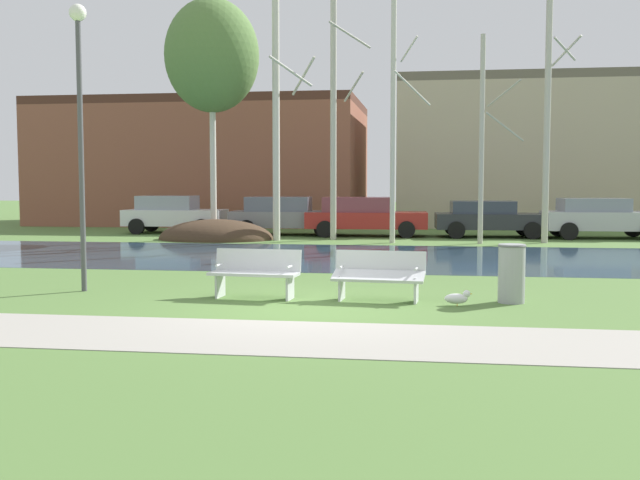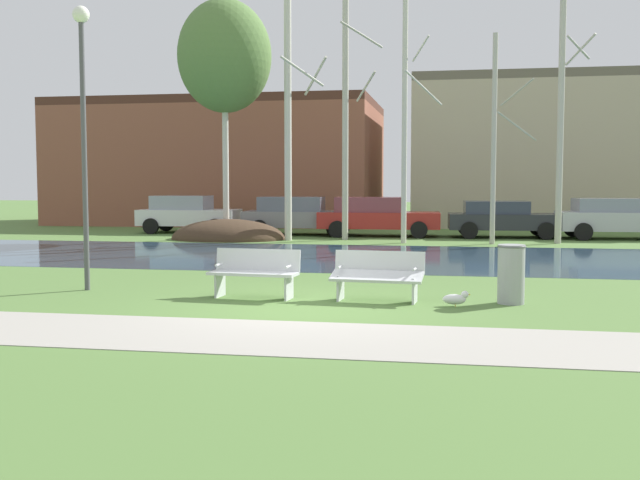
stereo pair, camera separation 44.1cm
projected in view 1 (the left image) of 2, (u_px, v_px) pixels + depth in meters
The scene contains 22 objects.
ground_plane at pixel (361, 253), 22.11m from camera, with size 120.00×120.00×0.00m, color #517538.
paved_path_strip at pixel (279, 337), 10.02m from camera, with size 60.00×2.25×0.01m, color #9E998E.
river_band at pixel (358, 257), 20.94m from camera, with size 80.00×7.86×0.01m, color #2D475B.
soil_mound at pixel (216, 239), 27.44m from camera, with size 4.25×3.19×1.49m, color #423021.
bench_left at pixel (255, 272), 13.40m from camera, with size 1.64×0.70×0.87m.
bench_right at pixel (379, 274), 13.08m from camera, with size 1.64×0.69×0.87m.
trash_bin at pixel (512, 272), 12.89m from camera, with size 0.48×0.48×1.01m.
seagull at pixel (458, 298), 12.58m from camera, with size 0.47×0.17×0.27m.
streetlamp at pixel (80, 101), 14.03m from camera, with size 0.32×0.32×5.38m.
birch_far_left at pixel (212, 56), 27.29m from camera, with size 3.44×3.44×8.77m.
birch_left at pixel (277, 113), 26.63m from camera, with size 1.59×2.76×8.99m.
birch_center_left at pixel (334, 108), 26.98m from camera, with size 1.47×2.44×9.39m.
birch_center at pixel (394, 112), 25.48m from camera, with size 1.36×2.08×8.84m.
birch_center_right at pixel (483, 138), 25.24m from camera, with size 1.47×2.63×7.03m.
birch_right at pixel (548, 107), 25.53m from camera, with size 1.19×1.94×9.15m.
parked_van_nearest_white at pixel (173, 214), 30.85m from camera, with size 4.14×2.23×1.54m.
parked_sedan_second_grey at pixel (285, 215), 29.76m from camera, with size 4.55×2.29×1.52m.
parked_hatch_third_red at pixel (364, 216), 29.08m from camera, with size 4.74×2.29×1.52m.
parked_wagon_fourth_dark at pixel (489, 218), 28.52m from camera, with size 4.28×2.24×1.38m.
parked_suv_fifth_silver at pixel (600, 217), 27.87m from camera, with size 4.35×2.26×1.50m.
building_brick_low at pixel (207, 163), 38.75m from camera, with size 15.83×9.03×6.16m.
building_beige_block at pixel (576, 154), 37.02m from camera, with size 17.28×9.08×7.04m.
Camera 1 is at (1.98, -11.96, 2.06)m, focal length 42.03 mm.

